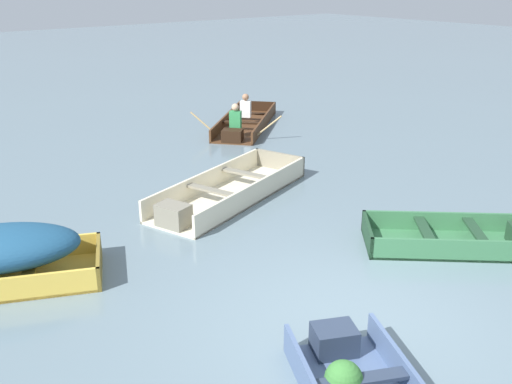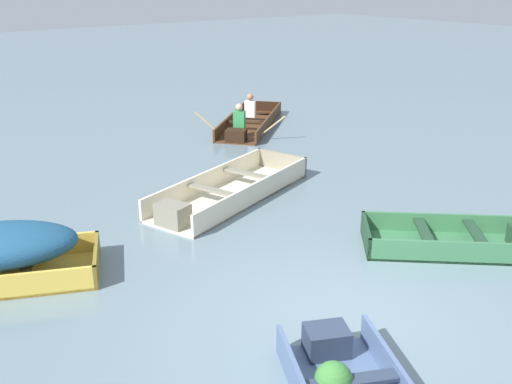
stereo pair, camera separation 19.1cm
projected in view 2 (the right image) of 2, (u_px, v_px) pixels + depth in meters
The scene contains 4 objects.
ground_plane at pixel (346, 325), 6.71m from camera, with size 80.00×80.00×0.00m, color slate.
skiff_cream_near_moored at pixel (226, 193), 10.37m from camera, with size 3.75×2.24×0.41m.
skiff_green_far_moored at pixel (457, 241), 8.55m from camera, with size 2.58×2.47×0.34m.
rowboat_dark_varnish_with_crew at pixel (248, 122), 15.16m from camera, with size 3.42×3.28×0.89m.
Camera 2 is at (-4.32, -3.87, 3.87)m, focal length 40.00 mm.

